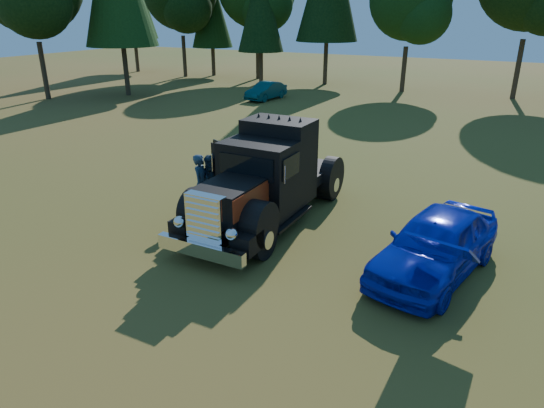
{
  "coord_description": "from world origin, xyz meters",
  "views": [
    {
      "loc": [
        5.24,
        -9.9,
        6.04
      ],
      "look_at": [
        -0.48,
        0.86,
        1.15
      ],
      "focal_mm": 32.0,
      "sensor_mm": 36.0,
      "label": 1
    }
  ],
  "objects_px": {
    "spectator_far": "(212,183)",
    "hotrod_coupe": "(436,244)",
    "spectator_near": "(201,184)",
    "diamond_t_truck": "(265,182)",
    "distant_teal_car": "(266,91)"
  },
  "relations": [
    {
      "from": "spectator_far",
      "to": "hotrod_coupe",
      "type": "bearing_deg",
      "value": -38.79
    },
    {
      "from": "hotrod_coupe",
      "to": "spectator_far",
      "type": "bearing_deg",
      "value": 172.51
    },
    {
      "from": "diamond_t_truck",
      "to": "hotrod_coupe",
      "type": "distance_m",
      "value": 5.22
    },
    {
      "from": "diamond_t_truck",
      "to": "distant_teal_car",
      "type": "height_order",
      "value": "diamond_t_truck"
    },
    {
      "from": "spectator_far",
      "to": "distant_teal_car",
      "type": "distance_m",
      "value": 20.86
    },
    {
      "from": "spectator_far",
      "to": "spectator_near",
      "type": "bearing_deg",
      "value": -148.74
    },
    {
      "from": "diamond_t_truck",
      "to": "spectator_near",
      "type": "bearing_deg",
      "value": -174.45
    },
    {
      "from": "spectator_near",
      "to": "distant_teal_car",
      "type": "relative_size",
      "value": 0.51
    },
    {
      "from": "diamond_t_truck",
      "to": "spectator_far",
      "type": "height_order",
      "value": "diamond_t_truck"
    },
    {
      "from": "distant_teal_car",
      "to": "hotrod_coupe",
      "type": "bearing_deg",
      "value": -46.74
    },
    {
      "from": "spectator_near",
      "to": "hotrod_coupe",
      "type": "bearing_deg",
      "value": -107.66
    },
    {
      "from": "spectator_near",
      "to": "spectator_far",
      "type": "relative_size",
      "value": 1.05
    },
    {
      "from": "hotrod_coupe",
      "to": "spectator_far",
      "type": "xyz_separation_m",
      "value": [
        -7.14,
        0.94,
        0.11
      ]
    },
    {
      "from": "spectator_near",
      "to": "distant_teal_car",
      "type": "distance_m",
      "value": 21.09
    },
    {
      "from": "hotrod_coupe",
      "to": "spectator_near",
      "type": "relative_size",
      "value": 2.6
    }
  ]
}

